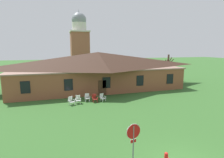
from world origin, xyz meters
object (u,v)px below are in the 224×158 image
(lawn_chair_left_end, at_px, (87,97))
(lawn_chair_middle, at_px, (95,98))
(stop_sign, at_px, (133,138))
(lawn_chair_by_porch, at_px, (71,101))
(lawn_chair_near_door, at_px, (78,99))
(lawn_chair_right_end, at_px, (102,97))

(lawn_chair_left_end, bearing_deg, lawn_chair_middle, -36.05)
(lawn_chair_left_end, bearing_deg, stop_sign, -88.83)
(lawn_chair_by_porch, relative_size, lawn_chair_left_end, 1.00)
(lawn_chair_near_door, xyz_separation_m, lawn_chair_middle, (1.96, -0.01, 0.00))
(lawn_chair_near_door, relative_size, lawn_chair_right_end, 1.00)
(stop_sign, distance_m, lawn_chair_near_door, 12.69)
(lawn_chair_by_porch, distance_m, lawn_chair_left_end, 2.16)
(stop_sign, bearing_deg, lawn_chair_by_porch, 100.44)
(lawn_chair_near_door, height_order, lawn_chair_left_end, same)
(lawn_chair_near_door, distance_m, lawn_chair_right_end, 2.93)
(stop_sign, relative_size, lawn_chair_left_end, 2.76)
(lawn_chair_by_porch, relative_size, lawn_chair_middle, 1.00)
(stop_sign, distance_m, lawn_chair_right_end, 12.71)
(lawn_chair_left_end, height_order, lawn_chair_middle, same)
(lawn_chair_middle, bearing_deg, lawn_chair_by_porch, -174.16)
(lawn_chair_near_door, distance_m, lawn_chair_left_end, 1.30)
(stop_sign, height_order, lawn_chair_right_end, stop_sign)
(stop_sign, bearing_deg, lawn_chair_middle, 87.60)
(stop_sign, relative_size, lawn_chair_near_door, 2.76)
(lawn_chair_by_porch, height_order, lawn_chair_middle, same)
(lawn_chair_left_end, bearing_deg, lawn_chair_by_porch, -156.55)
(lawn_chair_left_end, relative_size, lawn_chair_middle, 1.00)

